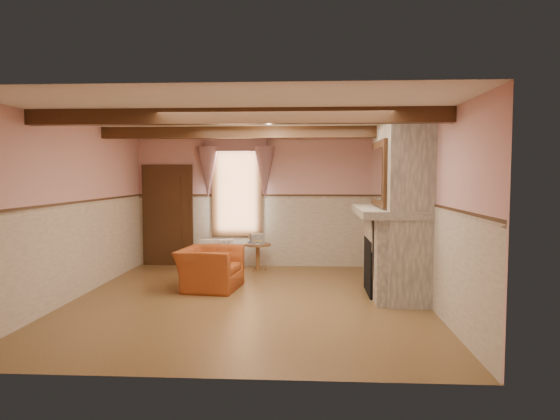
# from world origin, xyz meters

# --- Properties ---
(floor) EXTENTS (5.50, 6.00, 0.01)m
(floor) POSITION_xyz_m (0.00, 0.00, 0.00)
(floor) COLOR brown
(floor) RESTS_ON ground
(ceiling) EXTENTS (5.50, 6.00, 0.01)m
(ceiling) POSITION_xyz_m (0.00, 0.00, 2.80)
(ceiling) COLOR silver
(ceiling) RESTS_ON wall_back
(wall_back) EXTENTS (5.50, 0.02, 2.80)m
(wall_back) POSITION_xyz_m (0.00, 3.00, 1.40)
(wall_back) COLOR #D49793
(wall_back) RESTS_ON floor
(wall_front) EXTENTS (5.50, 0.02, 2.80)m
(wall_front) POSITION_xyz_m (0.00, -3.00, 1.40)
(wall_front) COLOR #D49793
(wall_front) RESTS_ON floor
(wall_left) EXTENTS (0.02, 6.00, 2.80)m
(wall_left) POSITION_xyz_m (-2.75, 0.00, 1.40)
(wall_left) COLOR #D49793
(wall_left) RESTS_ON floor
(wall_right) EXTENTS (0.02, 6.00, 2.80)m
(wall_right) POSITION_xyz_m (2.75, 0.00, 1.40)
(wall_right) COLOR #D49793
(wall_right) RESTS_ON floor
(wainscot) EXTENTS (5.50, 6.00, 1.50)m
(wainscot) POSITION_xyz_m (0.00, 0.00, 0.75)
(wainscot) COLOR beige
(wainscot) RESTS_ON floor
(chair_rail) EXTENTS (5.50, 6.00, 0.08)m
(chair_rail) POSITION_xyz_m (0.00, 0.00, 1.50)
(chair_rail) COLOR black
(chair_rail) RESTS_ON wainscot
(firebox) EXTENTS (0.20, 0.95, 0.90)m
(firebox) POSITION_xyz_m (2.00, 0.60, 0.45)
(firebox) COLOR black
(firebox) RESTS_ON floor
(armchair) EXTENTS (1.08, 1.20, 0.71)m
(armchair) POSITION_xyz_m (-0.75, 0.75, 0.35)
(armchair) COLOR #994219
(armchair) RESTS_ON floor
(side_table) EXTENTS (0.67, 0.67, 0.55)m
(side_table) POSITION_xyz_m (-0.10, 2.45, 0.28)
(side_table) COLOR brown
(side_table) RESTS_ON floor
(book_stack) EXTENTS (0.33, 0.37, 0.20)m
(book_stack) POSITION_xyz_m (-0.12, 2.47, 0.65)
(book_stack) COLOR #B7AD8C
(book_stack) RESTS_ON side_table
(radiator) EXTENTS (0.72, 0.34, 0.60)m
(radiator) POSITION_xyz_m (-1.01, 2.70, 0.30)
(radiator) COLOR white
(radiator) RESTS_ON floor
(bowl) EXTENTS (0.38, 0.38, 0.09)m
(bowl) POSITION_xyz_m (2.24, 0.60, 1.47)
(bowl) COLOR brown
(bowl) RESTS_ON mantel
(mantel_clock) EXTENTS (0.14, 0.24, 0.20)m
(mantel_clock) POSITION_xyz_m (2.24, 1.40, 1.52)
(mantel_clock) COLOR black
(mantel_clock) RESTS_ON mantel
(oil_lamp) EXTENTS (0.11, 0.11, 0.28)m
(oil_lamp) POSITION_xyz_m (2.24, 0.85, 1.56)
(oil_lamp) COLOR gold
(oil_lamp) RESTS_ON mantel
(candle_red) EXTENTS (0.06, 0.06, 0.16)m
(candle_red) POSITION_xyz_m (2.24, -0.10, 1.50)
(candle_red) COLOR #AD1521
(candle_red) RESTS_ON mantel
(jar_yellow) EXTENTS (0.06, 0.06, 0.12)m
(jar_yellow) POSITION_xyz_m (2.24, 0.14, 1.48)
(jar_yellow) COLOR gold
(jar_yellow) RESTS_ON mantel
(fireplace) EXTENTS (0.85, 2.00, 2.80)m
(fireplace) POSITION_xyz_m (2.42, 0.60, 1.40)
(fireplace) COLOR gray
(fireplace) RESTS_ON floor
(mantel) EXTENTS (1.05, 2.05, 0.12)m
(mantel) POSITION_xyz_m (2.24, 0.60, 1.36)
(mantel) COLOR gray
(mantel) RESTS_ON fireplace
(overmantel_mirror) EXTENTS (0.06, 1.44, 1.04)m
(overmantel_mirror) POSITION_xyz_m (2.06, 0.60, 1.97)
(overmantel_mirror) COLOR silver
(overmantel_mirror) RESTS_ON fireplace
(door) EXTENTS (1.10, 0.10, 2.10)m
(door) POSITION_xyz_m (-2.10, 2.94, 1.05)
(door) COLOR black
(door) RESTS_ON floor
(window) EXTENTS (1.06, 0.08, 2.02)m
(window) POSITION_xyz_m (-0.60, 2.97, 1.65)
(window) COLOR white
(window) RESTS_ON wall_back
(window_drapes) EXTENTS (1.30, 0.14, 1.40)m
(window_drapes) POSITION_xyz_m (-0.60, 2.88, 2.25)
(window_drapes) COLOR gray
(window_drapes) RESTS_ON wall_back
(ceiling_beam_front) EXTENTS (5.50, 0.18, 0.20)m
(ceiling_beam_front) POSITION_xyz_m (0.00, -1.20, 2.70)
(ceiling_beam_front) COLOR black
(ceiling_beam_front) RESTS_ON ceiling
(ceiling_beam_back) EXTENTS (5.50, 0.18, 0.20)m
(ceiling_beam_back) POSITION_xyz_m (0.00, 1.20, 2.70)
(ceiling_beam_back) COLOR black
(ceiling_beam_back) RESTS_ON ceiling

